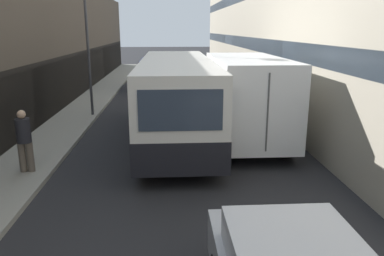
# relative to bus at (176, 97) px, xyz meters

# --- Properties ---
(ground_plane) EXTENTS (150.00, 150.00, 0.00)m
(ground_plane) POSITION_rel_bus_xyz_m (0.08, -0.64, -1.58)
(ground_plane) COLOR #232326
(sidewalk_left) EXTENTS (2.00, 60.00, 0.14)m
(sidewalk_left) POSITION_rel_bus_xyz_m (-4.65, -0.64, -1.51)
(sidewalk_left) COLOR gray
(sidewalk_left) RESTS_ON ground_plane
(bus) EXTENTS (2.54, 10.17, 2.97)m
(bus) POSITION_rel_bus_xyz_m (0.00, 0.00, 0.00)
(bus) COLOR silver
(bus) RESTS_ON ground_plane
(box_truck) EXTENTS (2.36, 7.96, 3.08)m
(box_truck) POSITION_rel_bus_xyz_m (2.50, -0.02, 0.06)
(box_truck) COLOR silver
(box_truck) RESTS_ON ground_plane
(panel_van) EXTENTS (1.89, 4.08, 2.03)m
(panel_van) POSITION_rel_bus_xyz_m (-1.25, 12.29, -0.45)
(panel_van) COLOR navy
(panel_van) RESTS_ON ground_plane
(pedestrian) EXTENTS (0.41, 0.39, 1.77)m
(pedestrian) POSITION_rel_bus_xyz_m (-4.30, -3.68, -0.49)
(pedestrian) COLOR brown
(pedestrian) RESTS_ON sidewalk_left
(street_lamp) EXTENTS (0.36, 0.80, 7.28)m
(street_lamp) POSITION_rel_bus_xyz_m (-3.89, 3.58, 3.56)
(street_lamp) COLOR #38383D
(street_lamp) RESTS_ON sidewalk_left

